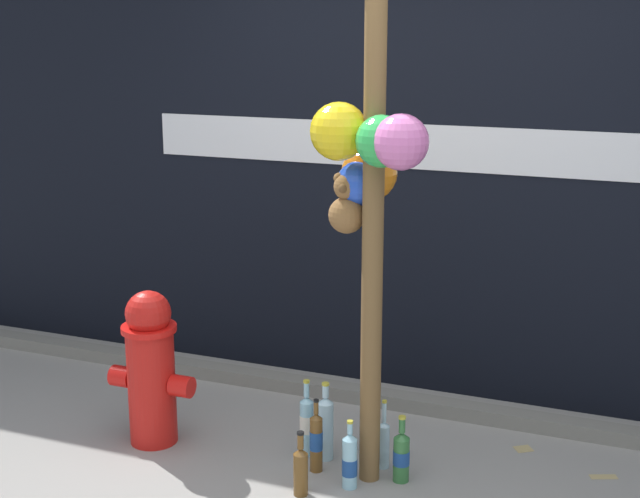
# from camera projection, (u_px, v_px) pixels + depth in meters

# --- Properties ---
(building_wall) EXTENTS (10.00, 0.21, 3.23)m
(building_wall) POSITION_uv_depth(u_px,v_px,m) (431.00, 112.00, 4.99)
(building_wall) COLOR black
(building_wall) RESTS_ON ground_plane
(curb_strip) EXTENTS (8.00, 0.12, 0.08)m
(curb_strip) POSITION_uv_depth(u_px,v_px,m) (404.00, 402.00, 5.02)
(curb_strip) COLOR slate
(curb_strip) RESTS_ON ground_plane
(memorial_post) EXTENTS (0.56, 0.55, 2.74)m
(memorial_post) POSITION_uv_depth(u_px,v_px,m) (369.00, 142.00, 3.89)
(memorial_post) COLOR brown
(memorial_post) RESTS_ON ground_plane
(fire_hydrant) EXTENTS (0.46, 0.28, 0.81)m
(fire_hydrant) POSITION_uv_depth(u_px,v_px,m) (151.00, 367.00, 4.54)
(fire_hydrant) COLOR red
(fire_hydrant) RESTS_ON ground_plane
(bottle_0) EXTENTS (0.07, 0.07, 0.31)m
(bottle_0) POSITION_uv_depth(u_px,v_px,m) (301.00, 470.00, 4.09)
(bottle_0) COLOR brown
(bottle_0) RESTS_ON ground_plane
(bottle_1) EXTENTS (0.08, 0.08, 0.40)m
(bottle_1) POSITION_uv_depth(u_px,v_px,m) (325.00, 426.00, 4.41)
(bottle_1) COLOR #B2DBEA
(bottle_1) RESTS_ON ground_plane
(bottle_2) EXTENTS (0.08, 0.08, 0.33)m
(bottle_2) POSITION_uv_depth(u_px,v_px,m) (401.00, 455.00, 4.21)
(bottle_2) COLOR #337038
(bottle_2) RESTS_ON ground_plane
(bottle_3) EXTENTS (0.07, 0.07, 0.34)m
(bottle_3) POSITION_uv_depth(u_px,v_px,m) (350.00, 461.00, 4.15)
(bottle_3) COLOR #93CCE0
(bottle_3) RESTS_ON ground_plane
(bottle_4) EXTENTS (0.06, 0.06, 0.37)m
(bottle_4) POSITION_uv_depth(u_px,v_px,m) (316.00, 441.00, 4.30)
(bottle_4) COLOR brown
(bottle_4) RESTS_ON ground_plane
(bottle_5) EXTENTS (0.06, 0.06, 0.35)m
(bottle_5) POSITION_uv_depth(u_px,v_px,m) (384.00, 443.00, 4.34)
(bottle_5) COLOR #B2DBEA
(bottle_5) RESTS_ON ground_plane
(bottle_6) EXTENTS (0.08, 0.08, 0.35)m
(bottle_6) POSITION_uv_depth(u_px,v_px,m) (367.00, 423.00, 4.51)
(bottle_6) COLOR #93CCE0
(bottle_6) RESTS_ON ground_plane
(bottle_7) EXTENTS (0.07, 0.07, 0.40)m
(bottle_7) POSITION_uv_depth(u_px,v_px,m) (307.00, 424.00, 4.46)
(bottle_7) COLOR #93CCE0
(bottle_7) RESTS_ON ground_plane
(litter_2) EXTENTS (0.14, 0.09, 0.01)m
(litter_2) POSITION_uv_depth(u_px,v_px,m) (603.00, 477.00, 4.27)
(litter_2) COLOR tan
(litter_2) RESTS_ON ground_plane
(litter_3) EXTENTS (0.11, 0.11, 0.01)m
(litter_3) POSITION_uv_depth(u_px,v_px,m) (523.00, 449.00, 4.55)
(litter_3) COLOR tan
(litter_3) RESTS_ON ground_plane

